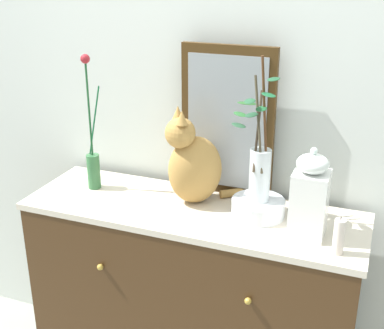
% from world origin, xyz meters
% --- Properties ---
extents(wall_back, '(4.40, 0.08, 2.60)m').
position_xyz_m(wall_back, '(0.00, 0.28, 1.30)').
color(wall_back, silver).
rests_on(wall_back, ground_plane).
extents(sideboard, '(1.30, 0.44, 0.90)m').
position_xyz_m(sideboard, '(0.00, -0.00, 0.45)').
color(sideboard, '#402814').
rests_on(sideboard, ground_plane).
extents(mirror_leaning, '(0.37, 0.03, 0.59)m').
position_xyz_m(mirror_leaning, '(0.07, 0.19, 1.19)').
color(mirror_leaning, '#3F2A11').
rests_on(mirror_leaning, sideboard).
extents(cat_sitting, '(0.34, 0.29, 0.38)m').
position_xyz_m(cat_sitting, '(-0.02, 0.06, 1.05)').
color(cat_sitting, '#B18342').
rests_on(cat_sitting, sideboard).
extents(vase_slim_green, '(0.08, 0.05, 0.55)m').
position_xyz_m(vase_slim_green, '(-0.44, 0.04, 1.03)').
color(vase_slim_green, '#336C3E').
rests_on(vase_slim_green, sideboard).
extents(bowl_porcelain, '(0.20, 0.20, 0.06)m').
position_xyz_m(bowl_porcelain, '(0.25, 0.04, 0.93)').
color(bowl_porcelain, silver).
rests_on(bowl_porcelain, sideboard).
extents(vase_glass_clear, '(0.18, 0.14, 0.53)m').
position_xyz_m(vase_glass_clear, '(0.24, 0.03, 1.09)').
color(vase_glass_clear, silver).
rests_on(vase_glass_clear, bowl_porcelain).
extents(jar_lidded_porcelain, '(0.12, 0.12, 0.32)m').
position_xyz_m(jar_lidded_porcelain, '(0.44, -0.04, 1.04)').
color(jar_lidded_porcelain, white).
rests_on(jar_lidded_porcelain, sideboard).
extents(candle_pillar, '(0.04, 0.04, 0.13)m').
position_xyz_m(candle_pillar, '(0.55, -0.13, 0.96)').
color(candle_pillar, silver).
rests_on(candle_pillar, sideboard).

